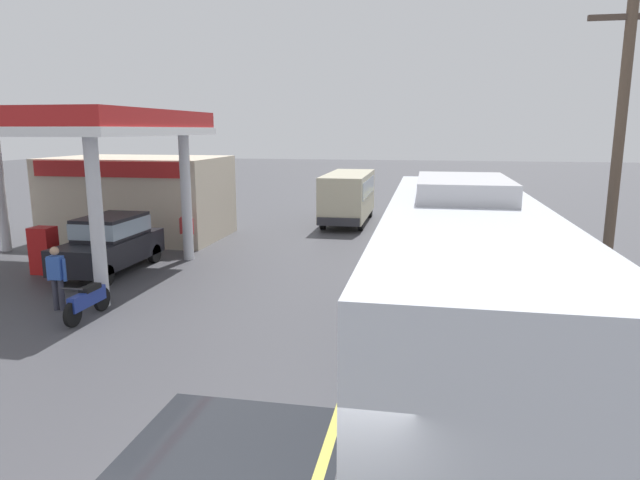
% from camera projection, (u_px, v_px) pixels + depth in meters
% --- Properties ---
extents(ground, '(120.00, 120.00, 0.00)m').
position_uv_depth(ground, '(395.00, 233.00, 24.61)').
color(ground, '#424247').
extents(lane_divider_stripe, '(0.16, 50.00, 0.01)m').
position_uv_depth(lane_divider_stripe, '(387.00, 258.00, 19.79)').
color(lane_divider_stripe, '#D8CC4C').
rests_on(lane_divider_stripe, ground).
extents(coach_bus_main, '(2.60, 11.04, 3.69)m').
position_uv_depth(coach_bus_main, '(461.00, 299.00, 9.34)').
color(coach_bus_main, silver).
rests_on(coach_bus_main, ground).
extents(gas_station_roadside, '(9.10, 11.95, 5.10)m').
position_uv_depth(gas_station_roadside, '(112.00, 180.00, 21.29)').
color(gas_station_roadside, '#B21E1E').
rests_on(gas_station_roadside, ground).
extents(car_at_pump, '(1.70, 4.20, 1.82)m').
position_uv_depth(car_at_pump, '(110.00, 241.00, 17.76)').
color(car_at_pump, black).
rests_on(car_at_pump, ground).
extents(minibus_opposing_lane, '(2.04, 6.13, 2.44)m').
position_uv_depth(minibus_opposing_lane, '(348.00, 193.00, 27.06)').
color(minibus_opposing_lane, '#BFB799').
rests_on(minibus_opposing_lane, ground).
extents(motorcycle_parked_forecourt, '(0.55, 1.80, 0.92)m').
position_uv_depth(motorcycle_parked_forecourt, '(88.00, 301.00, 13.46)').
color(motorcycle_parked_forecourt, black).
rests_on(motorcycle_parked_forecourt, ground).
extents(pedestrian_near_pump, '(0.55, 0.22, 1.66)m').
position_uv_depth(pedestrian_near_pump, '(187.00, 230.00, 20.16)').
color(pedestrian_near_pump, '#33333F').
rests_on(pedestrian_near_pump, ground).
extents(pedestrian_by_shop, '(0.55, 0.22, 1.66)m').
position_uv_depth(pedestrian_by_shop, '(57.00, 275.00, 13.94)').
color(pedestrian_by_shop, '#33333F').
rests_on(pedestrian_by_shop, ground).
extents(utility_pole_roadside, '(1.80, 0.24, 7.56)m').
position_uv_depth(utility_pole_roadside, '(617.00, 155.00, 12.70)').
color(utility_pole_roadside, brown).
rests_on(utility_pole_roadside, ground).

